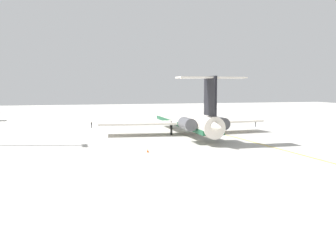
{
  "coord_description": "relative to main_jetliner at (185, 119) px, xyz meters",
  "views": [
    {
      "loc": [
        -91.09,
        32.68,
        11.42
      ],
      "look_at": [
        -5.88,
        9.41,
        3.2
      ],
      "focal_mm": 39.31,
      "sensor_mm": 36.0,
      "label": 1
    }
  ],
  "objects": [
    {
      "name": "ground_crew_portside",
      "position": [
        12.04,
        -25.41,
        -2.63
      ],
      "size": [
        0.43,
        0.27,
        1.71
      ],
      "rotation": [
        0.0,
        0.0,
        4.86
      ],
      "color": "black",
      "rests_on": "ground"
    },
    {
      "name": "ground_crew_near_tail",
      "position": [
        20.92,
        20.95,
        -2.56
      ],
      "size": [
        0.4,
        0.29,
        1.81
      ],
      "rotation": [
        0.0,
        0.0,
        2.15
      ],
      "color": "black",
      "rests_on": "ground"
    },
    {
      "name": "main_jetliner",
      "position": [
        0.0,
        0.0,
        0.0
      ],
      "size": [
        46.63,
        41.52,
        13.61
      ],
      "rotation": [
        0.0,
        0.0,
        -0.02
      ],
      "color": "silver",
      "rests_on": "ground"
    },
    {
      "name": "safety_cone_tail",
      "position": [
        23.74,
        -14.84,
        -3.44
      ],
      "size": [
        0.4,
        0.4,
        0.55
      ],
      "primitive_type": "cone",
      "color": "#EA590F",
      "rests_on": "ground"
    },
    {
      "name": "ground_crew_near_nose",
      "position": [
        20.83,
        -20.92,
        -2.59
      ],
      "size": [
        0.44,
        0.28,
        1.77
      ],
      "rotation": [
        0.0,
        0.0,
        4.46
      ],
      "color": "black",
      "rests_on": "ground"
    },
    {
      "name": "safety_cone_wingtip",
      "position": [
        23.86,
        -21.69,
        -3.44
      ],
      "size": [
        0.4,
        0.4,
        0.55
      ],
      "primitive_type": "cone",
      "color": "#EA590F",
      "rests_on": "ground"
    },
    {
      "name": "taxiway_centreline",
      "position": [
        1.31,
        -9.15,
        -3.71
      ],
      "size": [
        95.0,
        5.27,
        0.01
      ],
      "primitive_type": "cube",
      "rotation": [
        0.0,
        0.0,
        0.05
      ],
      "color": "gold",
      "rests_on": "ground"
    },
    {
      "name": "safety_cone_nose",
      "position": [
        -21.27,
        13.83,
        -3.44
      ],
      "size": [
        0.4,
        0.4,
        0.55
      ],
      "primitive_type": "cone",
      "color": "#EA590F",
      "rests_on": "ground"
    },
    {
      "name": "ground",
      "position": [
        7.2,
        -5.43,
        -3.71
      ],
      "size": [
        314.36,
        314.36,
        0.0
      ],
      "primitive_type": "plane",
      "color": "#B7B5AD"
    }
  ]
}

